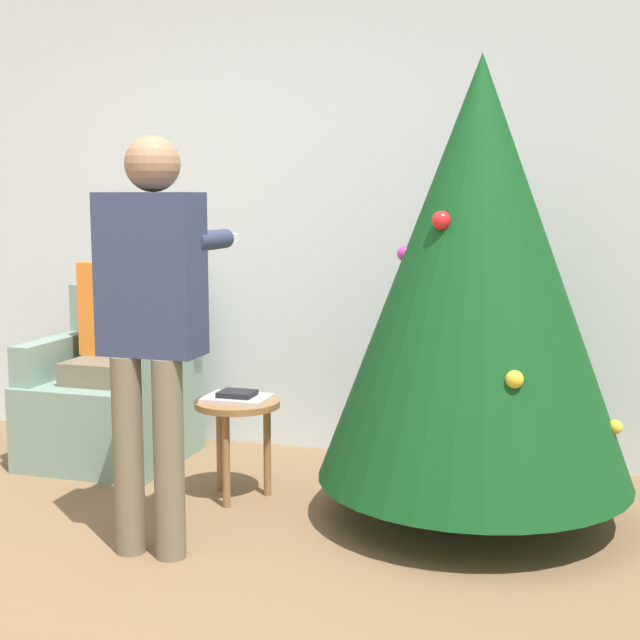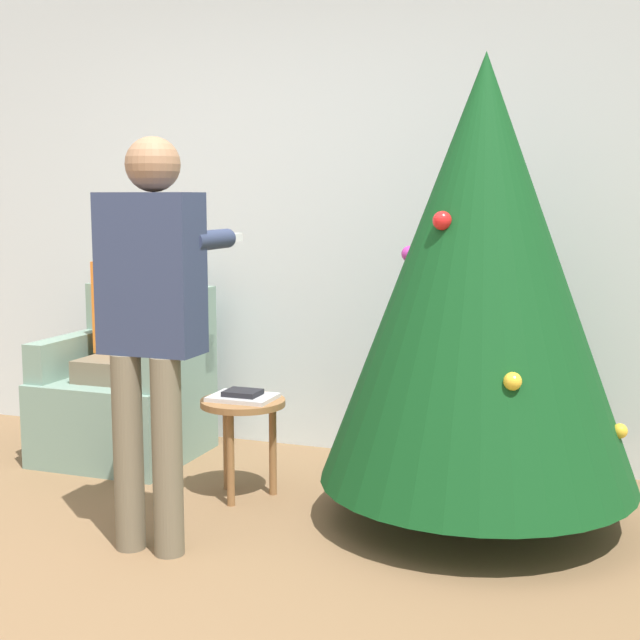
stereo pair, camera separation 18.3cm
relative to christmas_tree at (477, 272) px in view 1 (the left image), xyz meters
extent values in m
plane|color=brown|center=(-1.06, -1.36, -1.09)|extent=(14.00, 14.00, 0.00)
cube|color=silver|center=(-1.06, 0.87, 0.26)|extent=(8.00, 0.06, 2.70)
cylinder|color=brown|center=(0.00, 0.00, -1.00)|extent=(0.10, 0.10, 0.18)
cone|color=#0F4219|center=(0.00, 0.00, 0.00)|extent=(1.36, 1.36, 1.82)
sphere|color=#B23399|center=(-0.32, 0.04, 0.07)|extent=(0.07, 0.07, 0.07)
sphere|color=red|center=(-0.12, -0.24, 0.22)|extent=(0.08, 0.08, 0.08)
sphere|color=red|center=(0.37, 0.34, -0.38)|extent=(0.10, 0.10, 0.10)
sphere|color=#B23399|center=(-0.30, 0.23, -0.08)|extent=(0.07, 0.07, 0.07)
sphere|color=gold|center=(0.59, -0.02, -0.63)|extent=(0.06, 0.06, 0.06)
sphere|color=gold|center=(0.21, -0.44, -0.37)|extent=(0.07, 0.07, 0.07)
cube|color=gray|center=(-1.98, 0.30, -0.87)|extent=(0.76, 0.75, 0.44)
cube|color=gray|center=(-1.98, 0.60, -0.41)|extent=(0.76, 0.14, 0.47)
cube|color=gray|center=(-2.30, 0.30, -0.54)|extent=(0.12, 0.68, 0.21)
cube|color=gray|center=(-1.65, 0.30, -0.54)|extent=(0.12, 0.68, 0.21)
cylinder|color=#6B604C|center=(-2.08, 0.10, -0.87)|extent=(0.11, 0.11, 0.44)
cylinder|color=#6B604C|center=(-1.88, 0.10, -0.87)|extent=(0.11, 0.11, 0.44)
cube|color=#6B604C|center=(-1.98, 0.25, -0.59)|extent=(0.32, 0.40, 0.12)
cube|color=orange|center=(-1.98, 0.40, -0.28)|extent=(0.36, 0.20, 0.50)
sphere|color=#936B4C|center=(-1.98, 0.40, 0.07)|extent=(0.20, 0.20, 0.20)
cylinder|color=#6B604C|center=(-1.25, -0.79, -0.69)|extent=(0.12, 0.12, 0.80)
cylinder|color=#6B604C|center=(-1.08, -0.79, -0.69)|extent=(0.12, 0.12, 0.80)
cube|color=#2D3856|center=(-1.16, -0.73, 0.02)|extent=(0.39, 0.20, 0.63)
sphere|color=#936B4C|center=(-1.16, -0.70, 0.44)|extent=(0.22, 0.22, 0.22)
cylinder|color=#2D3856|center=(-1.33, -0.54, 0.15)|extent=(0.08, 0.30, 0.08)
cylinder|color=#2D3856|center=(-1.00, -0.54, 0.15)|extent=(0.08, 0.30, 0.08)
cube|color=white|center=(-1.00, -0.35, 0.15)|extent=(0.04, 0.14, 0.04)
cylinder|color=olive|center=(-1.09, -0.06, -0.64)|extent=(0.40, 0.40, 0.03)
cylinder|color=olive|center=(-1.09, -0.20, -0.87)|extent=(0.04, 0.04, 0.44)
cylinder|color=olive|center=(-0.97, 0.01, -0.87)|extent=(0.04, 0.04, 0.44)
cylinder|color=olive|center=(-1.21, 0.01, -0.87)|extent=(0.04, 0.04, 0.44)
cube|color=silver|center=(-1.09, -0.06, -0.61)|extent=(0.30, 0.22, 0.02)
cube|color=black|center=(-1.09, -0.06, -0.59)|extent=(0.16, 0.13, 0.02)
camera|label=1|loc=(0.48, -3.82, 0.32)|focal=50.00mm
camera|label=2|loc=(0.65, -3.77, 0.32)|focal=50.00mm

